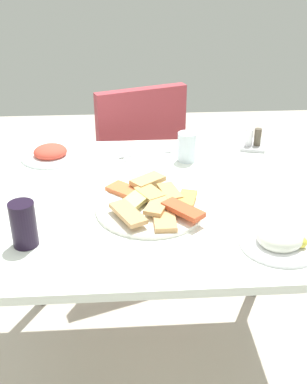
# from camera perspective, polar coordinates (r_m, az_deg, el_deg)

# --- Properties ---
(ground_plane) EXTENTS (6.00, 6.00, 0.00)m
(ground_plane) POSITION_cam_1_polar(r_m,az_deg,el_deg) (1.94, 0.17, -20.19)
(ground_plane) COLOR #BDB4A5
(dining_table) EXTENTS (1.08, 0.91, 0.75)m
(dining_table) POSITION_cam_1_polar(r_m,az_deg,el_deg) (1.51, 0.21, -3.10)
(dining_table) COLOR white
(dining_table) RESTS_ON ground_plane
(dining_chair) EXTENTS (0.54, 0.54, 0.90)m
(dining_chair) POSITION_cam_1_polar(r_m,az_deg,el_deg) (2.24, -2.40, 3.25)
(dining_chair) COLOR #A0363E
(dining_chair) RESTS_ON ground_plane
(pide_platter) EXTENTS (0.32, 0.33, 0.05)m
(pide_platter) POSITION_cam_1_polar(r_m,az_deg,el_deg) (1.38, -0.27, -1.56)
(pide_platter) COLOR white
(pide_platter) RESTS_ON dining_table
(salad_plate_greens) EXTENTS (0.21, 0.21, 0.07)m
(salad_plate_greens) POSITION_cam_1_polar(r_m,az_deg,el_deg) (1.27, 15.04, -5.35)
(salad_plate_greens) COLOR white
(salad_plate_greens) RESTS_ON dining_table
(salad_plate_rice) EXTENTS (0.21, 0.21, 0.05)m
(salad_plate_rice) POSITION_cam_1_polar(r_m,az_deg,el_deg) (1.76, -12.26, 4.54)
(salad_plate_rice) COLOR white
(salad_plate_rice) RESTS_ON dining_table
(soda_can) EXTENTS (0.09, 0.09, 0.12)m
(soda_can) POSITION_cam_1_polar(r_m,az_deg,el_deg) (1.25, -15.35, -3.76)
(soda_can) COLOR black
(soda_can) RESTS_ON dining_table
(drinking_glass) EXTENTS (0.07, 0.07, 0.10)m
(drinking_glass) POSITION_cam_1_polar(r_m,az_deg,el_deg) (1.69, 4.03, 5.44)
(drinking_glass) COLOR silver
(drinking_glass) RESTS_ON dining_table
(paper_napkin) EXTENTS (0.16, 0.16, 0.00)m
(paper_napkin) POSITION_cam_1_polar(r_m,az_deg,el_deg) (1.73, -0.94, 4.23)
(paper_napkin) COLOR white
(paper_napkin) RESTS_ON dining_table
(fork) EXTENTS (0.16, 0.06, 0.00)m
(fork) POSITION_cam_1_polar(r_m,az_deg,el_deg) (1.71, -0.91, 4.11)
(fork) COLOR silver
(fork) RESTS_ON paper_napkin
(spoon) EXTENTS (0.19, 0.05, 0.00)m
(spoon) POSITION_cam_1_polar(r_m,az_deg,el_deg) (1.74, -0.97, 4.59)
(spoon) COLOR silver
(spoon) RESTS_ON paper_napkin
(condiment_caddy) EXTENTS (0.11, 0.11, 0.08)m
(condiment_caddy) POSITION_cam_1_polar(r_m,az_deg,el_deg) (1.84, 11.85, 5.88)
(condiment_caddy) COLOR #B2B2B7
(condiment_caddy) RESTS_ON dining_table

